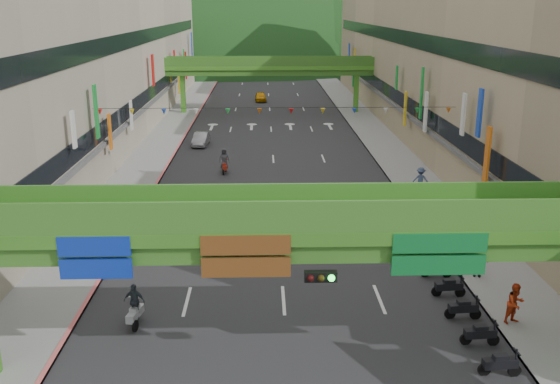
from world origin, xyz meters
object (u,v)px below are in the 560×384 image
object	(u,v)px
overpass_near	(317,250)
car_yellow	(261,97)
pedestrian_red	(515,307)
car_silver	(201,139)
scooter_rider_mid	(344,201)

from	to	relation	value
overpass_near	car_yellow	size ratio (longest dim) A/B	7.26
overpass_near	pedestrian_red	xyz separation A→B (m)	(8.87, 3.97, -4.30)
car_silver	car_yellow	xyz separation A→B (m)	(5.79, 29.33, 0.03)
car_yellow	pedestrian_red	bearing A→B (deg)	-82.96
car_silver	pedestrian_red	xyz separation A→B (m)	(16.80, -36.48, 0.27)
overpass_near	scooter_rider_mid	bearing A→B (deg)	79.72
pedestrian_red	overpass_near	bearing A→B (deg)	-179.22
overpass_near	car_yellow	world-z (taller)	overpass_near
overpass_near	car_silver	distance (m)	41.48
scooter_rider_mid	car_silver	bearing A→B (deg)	116.94
scooter_rider_mid	pedestrian_red	distance (m)	15.38
car_yellow	scooter_rider_mid	bearing A→B (deg)	-86.39
overpass_near	car_yellow	xyz separation A→B (m)	(-2.15, 69.79, -4.55)
scooter_rider_mid	car_silver	size ratio (longest dim) A/B	0.57
overpass_near	pedestrian_red	bearing A→B (deg)	24.12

